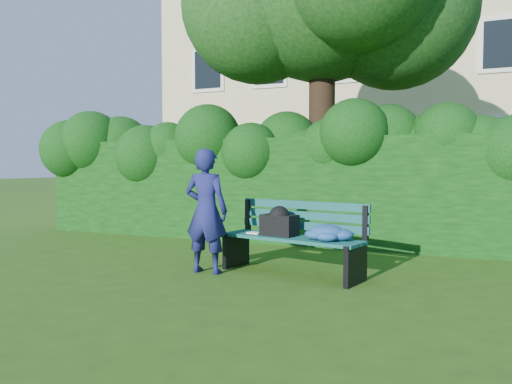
% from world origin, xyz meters
% --- Properties ---
extents(ground, '(80.00, 80.00, 0.00)m').
position_xyz_m(ground, '(0.00, 0.00, 0.00)').
color(ground, '#2C4F15').
rests_on(ground, ground).
extents(apartment_building, '(16.00, 8.08, 12.00)m').
position_xyz_m(apartment_building, '(-0.00, 13.99, 6.00)').
color(apartment_building, beige).
rests_on(apartment_building, ground).
extents(hedge, '(10.00, 1.00, 1.80)m').
position_xyz_m(hedge, '(0.00, 2.20, 0.90)').
color(hedge, black).
rests_on(hedge, ground).
extents(park_bench, '(1.88, 0.93, 0.89)m').
position_xyz_m(park_bench, '(0.97, -0.33, 0.50)').
color(park_bench, '#0D4045').
rests_on(park_bench, ground).
extents(man_reading, '(0.58, 0.39, 1.55)m').
position_xyz_m(man_reading, '(-0.13, -0.66, 0.77)').
color(man_reading, navy).
rests_on(man_reading, ground).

